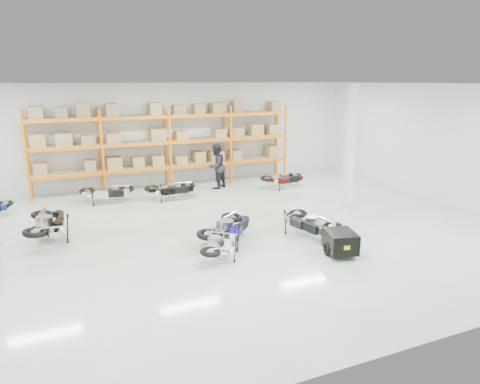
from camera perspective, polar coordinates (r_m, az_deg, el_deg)
name	(u,v)px	position (r m, az deg, el deg)	size (l,w,h in m)	color
room	(218,161)	(12.92, -2.89, 4.14)	(18.00, 18.00, 18.00)	silver
pallet_rack	(168,136)	(19.04, -9.64, 7.40)	(11.28, 0.98, 3.62)	orange
structural_column	(350,148)	(15.86, 14.48, 5.67)	(0.25, 0.25, 4.50)	white
moto_blue_centre	(228,223)	(12.42, -1.58, -4.18)	(0.87, 1.96, 1.19)	#0A0854
moto_silver_left	(218,239)	(11.53, -2.96, -6.29)	(0.71, 1.60, 0.98)	silver
moto_black_far_left	(48,219)	(13.95, -24.23, -3.27)	(0.90, 2.03, 1.24)	black
moto_touring_right	(309,218)	(13.13, 9.18, -3.49)	(0.81, 1.83, 1.12)	black
trailer	(340,242)	(11.95, 13.21, -6.45)	(0.95, 1.63, 0.66)	black
moto_back_b	(107,189)	(17.26, -17.36, 0.38)	(0.79, 1.78, 1.08)	#B6BAC0
moto_back_c	(171,186)	(17.18, -9.17, 0.80)	(0.78, 1.76, 1.07)	black
moto_back_d	(284,176)	(18.88, 5.86, 2.16)	(0.78, 1.75, 1.07)	#3A0B0B
person_back	(216,166)	(18.61, -3.18, 3.45)	(0.96, 0.74, 1.97)	black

